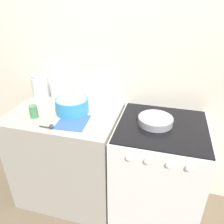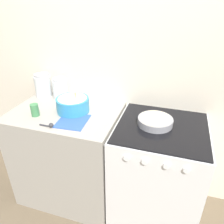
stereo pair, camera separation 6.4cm
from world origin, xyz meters
TOP-DOWN VIEW (x-y plane):
  - wall_back at (0.00, 0.69)m, footprint 4.83×0.05m
  - countertop_cabinet at (-0.46, 0.33)m, footprint 0.92×0.67m
  - stove at (0.36, 0.33)m, footprint 0.70×0.68m
  - mixing_bowl at (-0.39, 0.36)m, footprint 0.27×0.27m
  - baking_pan at (0.31, 0.35)m, footprint 0.27×0.27m
  - storage_jar_left at (-0.81, 0.57)m, footprint 0.16×0.16m
  - storage_jar_middle at (-0.62, 0.57)m, footprint 0.14×0.14m
  - tin_can at (-0.65, 0.19)m, footprint 0.07×0.07m
  - recipe_page at (-0.32, 0.20)m, footprint 0.24×0.26m
  - measuring_spoon at (-0.44, 0.07)m, footprint 0.12×0.04m

SIDE VIEW (x-z plane):
  - stove at x=0.36m, z-range 0.00..0.94m
  - countertop_cabinet at x=-0.46m, z-range 0.00..0.94m
  - recipe_page at x=-0.32m, z-range 0.94..0.94m
  - measuring_spoon at x=-0.44m, z-range 0.94..0.97m
  - baking_pan at x=0.31m, z-range 0.94..1.00m
  - tin_can at x=-0.65m, z-range 0.94..1.04m
  - mixing_bowl at x=-0.39m, z-range 0.87..1.14m
  - storage_jar_middle at x=-0.62m, z-range 0.92..1.12m
  - storage_jar_left at x=-0.81m, z-range 0.92..1.14m
  - wall_back at x=0.00m, z-range 0.00..2.40m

